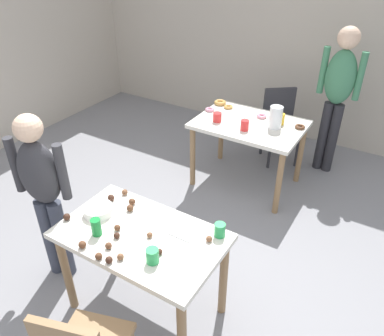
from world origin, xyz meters
TOP-DOWN VIEW (x-y plane):
  - ground_plane at (0.00, 0.00)m, footprint 6.40×6.40m
  - wall_back at (0.00, 3.20)m, footprint 6.40×0.10m
  - dining_table_near at (-0.01, -0.24)m, footprint 1.11×0.67m
  - dining_table_far at (-0.09, 1.71)m, footprint 1.10×0.79m
  - chair_far_table at (-0.00, 2.44)m, footprint 0.56×0.56m
  - person_girl_near at (-0.85, -0.31)m, footprint 0.45×0.28m
  - person_adult_far at (0.57, 2.46)m, footprint 0.45×0.23m
  - mixing_bowl at (-0.39, -0.23)m, footprint 0.20×0.20m
  - soda_can at (-0.25, -0.39)m, footprint 0.07×0.07m
  - fork_near at (0.23, -0.14)m, footprint 0.17×0.02m
  - cup_near_0 at (0.44, 0.02)m, footprint 0.07×0.07m
  - cup_near_1 at (0.21, -0.40)m, footprint 0.08×0.08m
  - cake_ball_0 at (-0.10, -0.45)m, footprint 0.04×0.04m
  - cake_ball_1 at (-0.17, -0.29)m, footprint 0.04×0.04m
  - cake_ball_2 at (-0.22, -0.08)m, footprint 0.05×0.05m
  - cake_ball_3 at (-0.24, -0.53)m, footprint 0.05×0.05m
  - cake_ball_4 at (-0.26, -0.02)m, footprint 0.05×0.05m
  - cake_ball_5 at (-0.38, 0.05)m, footprint 0.05×0.05m
  - cake_ball_6 at (-0.09, -0.55)m, footprint 0.05×0.05m
  - cake_ball_7 at (0.06, -0.23)m, footprint 0.04×0.04m
  - cake_ball_8 at (0.20, -0.33)m, footprint 0.04×0.04m
  - cake_ball_9 at (-0.01, -0.54)m, footprint 0.05×0.05m
  - cake_ball_10 at (-0.12, -0.35)m, footprint 0.04×0.04m
  - cake_ball_11 at (-0.54, -0.39)m, footprint 0.05×0.05m
  - cake_ball_12 at (-0.42, -0.06)m, footprint 0.05×0.05m
  - cake_ball_13 at (0.41, -0.06)m, footprint 0.04×0.04m
  - cake_ball_14 at (0.03, -0.48)m, footprint 0.04×0.04m
  - pitcher_far at (0.17, 1.73)m, footprint 0.13×0.13m
  - cup_far_0 at (-0.07, 1.52)m, footprint 0.08×0.08m
  - cup_far_1 at (-0.40, 1.55)m, footprint 0.09×0.09m
  - cup_far_2 at (0.19, 1.84)m, footprint 0.08×0.08m
  - donut_far_0 at (0.39, 1.85)m, footprint 0.10×0.10m
  - donut_far_1 at (-0.60, 1.75)m, footprint 0.10×0.10m
  - donut_far_2 at (-0.45, 1.92)m, footprint 0.10×0.10m
  - donut_far_3 at (-0.04, 1.88)m, footprint 0.11×0.11m
  - donut_far_4 at (-0.59, 1.98)m, footprint 0.14×0.14m

SIDE VIEW (x-z plane):
  - ground_plane at x=0.00m, z-range 0.00..0.00m
  - chair_far_table at x=0.00m, z-range 0.06..0.93m
  - dining_table_near at x=-0.01m, z-range 0.26..1.01m
  - dining_table_far at x=-0.09m, z-range 0.27..1.02m
  - fork_near at x=0.23m, z-range 0.75..0.76m
  - donut_far_2 at x=-0.45m, z-range 0.75..0.78m
  - donut_far_1 at x=-0.60m, z-range 0.75..0.78m
  - donut_far_0 at x=0.39m, z-range 0.75..0.78m
  - donut_far_3 at x=-0.04m, z-range 0.75..0.78m
  - cake_ball_7 at x=0.06m, z-range 0.75..0.79m
  - cake_ball_8 at x=0.20m, z-range 0.75..0.79m
  - donut_far_4 at x=-0.59m, z-range 0.75..0.79m
  - cake_ball_10 at x=-0.12m, z-range 0.75..0.79m
  - cake_ball_13 at x=0.41m, z-range 0.75..0.79m
  - cake_ball_14 at x=0.03m, z-range 0.75..0.79m
  - cake_ball_1 at x=-0.17m, z-range 0.75..0.79m
  - cake_ball_0 at x=-0.10m, z-range 0.75..0.79m
  - cake_ball_9 at x=-0.01m, z-range 0.75..0.80m
  - cake_ball_5 at x=-0.38m, z-range 0.75..0.80m
  - cake_ball_6 at x=-0.09m, z-range 0.75..0.80m
  - cake_ball_11 at x=-0.54m, z-range 0.75..0.80m
  - cake_ball_4 at x=-0.26m, z-range 0.75..0.80m
  - cake_ball_12 at x=-0.42m, z-range 0.75..0.80m
  - cake_ball_2 at x=-0.22m, z-range 0.75..0.80m
  - cake_ball_3 at x=-0.24m, z-range 0.75..0.80m
  - mixing_bowl at x=-0.39m, z-range 0.75..0.81m
  - cup_near_0 at x=0.44m, z-range 0.75..0.85m
  - cup_far_1 at x=-0.40m, z-range 0.75..0.85m
  - cup_near_1 at x=0.21m, z-range 0.75..0.85m
  - cup_far_0 at x=-0.07m, z-range 0.75..0.86m
  - cup_far_2 at x=0.19m, z-range 0.75..0.86m
  - soda_can at x=-0.25m, z-range 0.75..0.87m
  - person_girl_near at x=-0.85m, z-range 0.14..1.58m
  - pitcher_far at x=0.17m, z-range 0.75..0.98m
  - person_adult_far at x=0.57m, z-range 0.18..1.83m
  - wall_back at x=0.00m, z-range 0.00..2.60m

